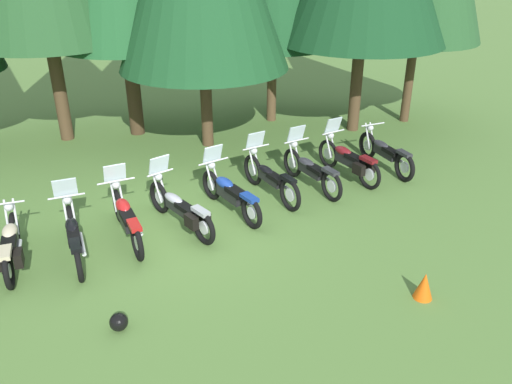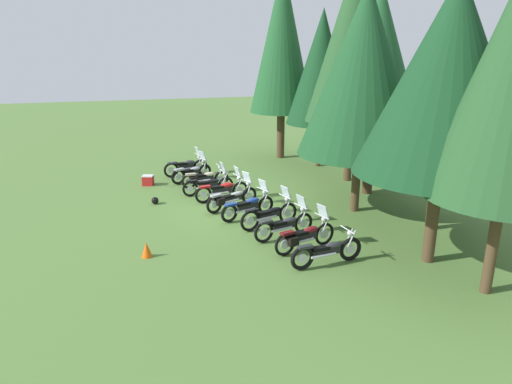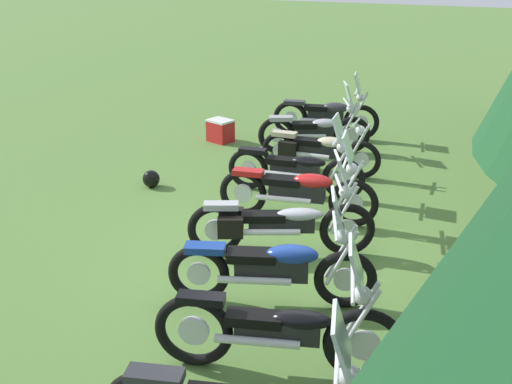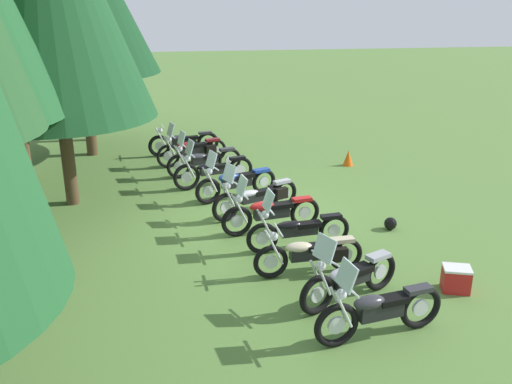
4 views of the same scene
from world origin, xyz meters
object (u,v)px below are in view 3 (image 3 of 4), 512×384
motorcycle_0 (327,115)px  motorcycle_4 (300,190)px  motorcycle_7 (281,330)px  motorcycle_5 (279,223)px  picnic_cooler (220,131)px  dropped_helmet (151,179)px  motorcycle_2 (317,149)px  motorcycle_1 (316,130)px  motorcycle_3 (297,168)px  motorcycle_6 (275,267)px

motorcycle_0 → motorcycle_4: bearing=-88.3°
motorcycle_4 → motorcycle_7: motorcycle_7 is taller
motorcycle_0 → motorcycle_4: motorcycle_0 is taller
motorcycle_5 → picnic_cooler: bearing=101.3°
motorcycle_4 → dropped_helmet: bearing=163.9°
motorcycle_2 → motorcycle_5: 3.21m
motorcycle_1 → motorcycle_5: (4.25, 0.93, -0.01)m
motorcycle_2 → picnic_cooler: bearing=154.2°
picnic_cooler → dropped_helmet: size_ratio=2.00×
motorcycle_3 → motorcycle_5: bearing=-82.5°
motorcycle_7 → picnic_cooler: 7.43m
motorcycle_4 → motorcycle_6: motorcycle_4 is taller
motorcycle_0 → motorcycle_3: (3.26, 0.53, -0.03)m
motorcycle_7 → motorcycle_2: bearing=89.4°
motorcycle_2 → motorcycle_4: motorcycle_4 is taller
motorcycle_0 → picnic_cooler: size_ratio=3.82×
motorcycle_4 → dropped_helmet: motorcycle_4 is taller
picnic_cooler → motorcycle_1: bearing=92.0°
motorcycle_0 → motorcycle_1: motorcycle_0 is taller
motorcycle_1 → motorcycle_2: motorcycle_1 is taller
motorcycle_6 → motorcycle_7: 1.18m
motorcycle_0 → picnic_cooler: (1.16, -1.91, -0.25)m
motorcycle_5 → motorcycle_7: 2.35m
motorcycle_3 → motorcycle_4: 1.06m
motorcycle_0 → motorcycle_5: (5.33, 1.05, -0.03)m
motorcycle_7 → picnic_cooler: bearing=105.6°
motorcycle_1 → dropped_helmet: bearing=-148.6°
motorcycle_0 → dropped_helmet: (3.94, -1.79, -0.34)m
motorcycle_1 → motorcycle_4: 3.25m
motorcycle_3 → dropped_helmet: 2.44m
picnic_cooler → motorcycle_2: bearing=67.4°
motorcycle_5 → motorcycle_7: motorcycle_7 is taller
motorcycle_1 → motorcycle_3: size_ratio=0.90×
motorcycle_5 → picnic_cooler: size_ratio=3.88×
picnic_cooler → motorcycle_7: bearing=31.3°
motorcycle_1 → motorcycle_4: bearing=-100.3°
motorcycle_5 → picnic_cooler: (-4.17, -2.96, -0.22)m
motorcycle_7 → motorcycle_5: bearing=96.7°
picnic_cooler → motorcycle_6: bearing=32.5°
motorcycle_1 → motorcycle_3: (2.17, 0.42, -0.01)m
motorcycle_5 → dropped_helmet: bearing=129.8°
motorcycle_7 → motorcycle_1: bearing=90.2°
motorcycle_3 → motorcycle_7: size_ratio=0.99×
motorcycle_2 → motorcycle_1: bearing=106.9°
motorcycle_4 → motorcycle_5: 1.11m
motorcycle_4 → motorcycle_5: size_ratio=1.03×
motorcycle_2 → motorcycle_6: (4.28, 0.94, 0.03)m
motorcycle_6 → dropped_helmet: (-2.50, -3.24, -0.33)m
motorcycle_0 → motorcycle_2: motorcycle_0 is taller
motorcycle_0 → motorcycle_4: 4.33m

